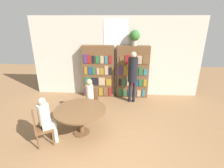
{
  "coord_description": "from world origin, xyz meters",
  "views": [
    {
      "loc": [
        0.24,
        -2.93,
        2.95
      ],
      "look_at": [
        -0.05,
        1.98,
        1.05
      ],
      "focal_mm": 28.0,
      "sensor_mm": 36.0,
      "label": 1
    }
  ],
  "objects_px": {
    "bookshelf_left": "(99,72)",
    "bookshelf_right": "(133,72)",
    "chair_left_side": "(91,100)",
    "flower_vase": "(135,36)",
    "reading_table": "(80,113)",
    "seated_reader_left": "(89,97)",
    "librarian_standing": "(133,72)",
    "seated_reader_right": "(46,118)",
    "chair_near_camera": "(40,127)"
  },
  "relations": [
    {
      "from": "bookshelf_left",
      "to": "bookshelf_right",
      "type": "relative_size",
      "value": 1.0
    },
    {
      "from": "chair_left_side",
      "to": "flower_vase",
      "type": "bearing_deg",
      "value": -126.31
    },
    {
      "from": "reading_table",
      "to": "seated_reader_left",
      "type": "distance_m",
      "value": 0.82
    },
    {
      "from": "chair_left_side",
      "to": "librarian_standing",
      "type": "xyz_separation_m",
      "value": [
        1.32,
        0.97,
        0.66
      ]
    },
    {
      "from": "seated_reader_right",
      "to": "flower_vase",
      "type": "bearing_deg",
      "value": 113.15
    },
    {
      "from": "bookshelf_right",
      "to": "reading_table",
      "type": "distance_m",
      "value": 2.9
    },
    {
      "from": "reading_table",
      "to": "librarian_standing",
      "type": "xyz_separation_m",
      "value": [
        1.43,
        1.97,
        0.54
      ]
    },
    {
      "from": "flower_vase",
      "to": "seated_reader_right",
      "type": "relative_size",
      "value": 0.44
    },
    {
      "from": "reading_table",
      "to": "seated_reader_right",
      "type": "relative_size",
      "value": 1.08
    },
    {
      "from": "bookshelf_right",
      "to": "reading_table",
      "type": "bearing_deg",
      "value": -120.64
    },
    {
      "from": "reading_table",
      "to": "bookshelf_right",
      "type": "bearing_deg",
      "value": 59.36
    },
    {
      "from": "reading_table",
      "to": "seated_reader_left",
      "type": "bearing_deg",
      "value": 83.51
    },
    {
      "from": "seated_reader_right",
      "to": "librarian_standing",
      "type": "xyz_separation_m",
      "value": [
        2.16,
        2.38,
        0.46
      ]
    },
    {
      "from": "chair_near_camera",
      "to": "seated_reader_right",
      "type": "distance_m",
      "value": 0.27
    },
    {
      "from": "chair_near_camera",
      "to": "librarian_standing",
      "type": "distance_m",
      "value": 3.44
    },
    {
      "from": "chair_left_side",
      "to": "chair_near_camera",
      "type": "bearing_deg",
      "value": 63.0
    },
    {
      "from": "reading_table",
      "to": "chair_left_side",
      "type": "height_order",
      "value": "chair_left_side"
    },
    {
      "from": "bookshelf_left",
      "to": "seated_reader_left",
      "type": "xyz_separation_m",
      "value": [
        -0.07,
        -1.66,
        -0.29
      ]
    },
    {
      "from": "chair_left_side",
      "to": "seated_reader_left",
      "type": "distance_m",
      "value": 0.27
    },
    {
      "from": "flower_vase",
      "to": "seated_reader_right",
      "type": "distance_m",
      "value": 3.97
    },
    {
      "from": "seated_reader_left",
      "to": "seated_reader_right",
      "type": "xyz_separation_m",
      "value": [
        -0.81,
        -1.22,
        0.01
      ]
    },
    {
      "from": "seated_reader_right",
      "to": "chair_near_camera",
      "type": "bearing_deg",
      "value": -90.0
    },
    {
      "from": "seated_reader_right",
      "to": "chair_left_side",
      "type": "bearing_deg",
      "value": 119.86
    },
    {
      "from": "bookshelf_left",
      "to": "librarian_standing",
      "type": "distance_m",
      "value": 1.38
    },
    {
      "from": "chair_left_side",
      "to": "reading_table",
      "type": "bearing_deg",
      "value": 90.0
    },
    {
      "from": "seated_reader_left",
      "to": "seated_reader_right",
      "type": "relative_size",
      "value": 1.01
    },
    {
      "from": "chair_near_camera",
      "to": "librarian_standing",
      "type": "xyz_separation_m",
      "value": [
        2.31,
        2.47,
        0.66
      ]
    },
    {
      "from": "flower_vase",
      "to": "reading_table",
      "type": "distance_m",
      "value": 3.34
    },
    {
      "from": "chair_left_side",
      "to": "bookshelf_left",
      "type": "bearing_deg",
      "value": -85.4
    },
    {
      "from": "bookshelf_left",
      "to": "seated_reader_right",
      "type": "xyz_separation_m",
      "value": [
        -0.88,
        -2.88,
        -0.29
      ]
    },
    {
      "from": "bookshelf_left",
      "to": "bookshelf_right",
      "type": "xyz_separation_m",
      "value": [
        1.3,
        0.0,
        0.0
      ]
    },
    {
      "from": "bookshelf_left",
      "to": "seated_reader_left",
      "type": "distance_m",
      "value": 1.68
    },
    {
      "from": "reading_table",
      "to": "chair_left_side",
      "type": "relative_size",
      "value": 1.5
    },
    {
      "from": "flower_vase",
      "to": "librarian_standing",
      "type": "relative_size",
      "value": 0.29
    },
    {
      "from": "flower_vase",
      "to": "chair_near_camera",
      "type": "bearing_deg",
      "value": -128.41
    },
    {
      "from": "librarian_standing",
      "to": "seated_reader_right",
      "type": "bearing_deg",
      "value": -132.19
    },
    {
      "from": "bookshelf_left",
      "to": "flower_vase",
      "type": "bearing_deg",
      "value": 0.22
    },
    {
      "from": "bookshelf_right",
      "to": "librarian_standing",
      "type": "height_order",
      "value": "bookshelf_right"
    },
    {
      "from": "seated_reader_right",
      "to": "seated_reader_left",
      "type": "bearing_deg",
      "value": 116.88
    },
    {
      "from": "flower_vase",
      "to": "reading_table",
      "type": "relative_size",
      "value": 0.4
    },
    {
      "from": "seated_reader_right",
      "to": "librarian_standing",
      "type": "height_order",
      "value": "librarian_standing"
    },
    {
      "from": "flower_vase",
      "to": "seated_reader_right",
      "type": "xyz_separation_m",
      "value": [
        -2.2,
        -2.88,
        -1.61
      ]
    },
    {
      "from": "bookshelf_right",
      "to": "seated_reader_left",
      "type": "distance_m",
      "value": 2.17
    },
    {
      "from": "bookshelf_right",
      "to": "seated_reader_right",
      "type": "bearing_deg",
      "value": -127.18
    },
    {
      "from": "seated_reader_left",
      "to": "bookshelf_left",
      "type": "bearing_deg",
      "value": -85.91
    },
    {
      "from": "chair_near_camera",
      "to": "bookshelf_left",
      "type": "bearing_deg",
      "value": 131.19
    },
    {
      "from": "chair_left_side",
      "to": "seated_reader_right",
      "type": "relative_size",
      "value": 0.72
    },
    {
      "from": "bookshelf_right",
      "to": "chair_near_camera",
      "type": "relative_size",
      "value": 2.22
    },
    {
      "from": "bookshelf_left",
      "to": "bookshelf_right",
      "type": "height_order",
      "value": "same"
    },
    {
      "from": "flower_vase",
      "to": "seated_reader_right",
      "type": "height_order",
      "value": "flower_vase"
    }
  ]
}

